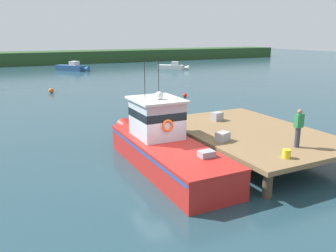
{
  "coord_description": "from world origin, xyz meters",
  "views": [
    {
      "loc": [
        -6.3,
        -12.85,
        5.81
      ],
      "look_at": [
        1.2,
        1.96,
        1.4
      ],
      "focal_mm": 37.06,
      "sensor_mm": 36.0,
      "label": 1
    }
  ],
  "objects_px": {
    "main_fishing_boat": "(163,144)",
    "mooring_buoy_inshore": "(185,95)",
    "crate_single_far": "(217,116)",
    "moored_boat_near_channel": "(72,67)",
    "deckhand_by_the_boat": "(298,127)",
    "crate_single_by_cleat": "(223,136)",
    "bait_bucket": "(286,154)",
    "mooring_buoy_outer": "(51,91)",
    "moored_boat_far_right": "(173,67)"
  },
  "relations": [
    {
      "from": "deckhand_by_the_boat",
      "to": "moored_boat_near_channel",
      "type": "relative_size",
      "value": 0.29
    },
    {
      "from": "crate_single_far",
      "to": "crate_single_by_cleat",
      "type": "bearing_deg",
      "value": -120.89
    },
    {
      "from": "crate_single_by_cleat",
      "to": "moored_boat_far_right",
      "type": "height_order",
      "value": "crate_single_by_cleat"
    },
    {
      "from": "crate_single_far",
      "to": "mooring_buoy_inshore",
      "type": "relative_size",
      "value": 1.45
    },
    {
      "from": "crate_single_by_cleat",
      "to": "bait_bucket",
      "type": "relative_size",
      "value": 1.76
    },
    {
      "from": "crate_single_by_cleat",
      "to": "moored_boat_far_right",
      "type": "xyz_separation_m",
      "value": [
        18.65,
        40.43,
        -0.94
      ]
    },
    {
      "from": "main_fishing_boat",
      "to": "mooring_buoy_outer",
      "type": "bearing_deg",
      "value": 93.25
    },
    {
      "from": "bait_bucket",
      "to": "crate_single_far",
      "type": "bearing_deg",
      "value": 80.18
    },
    {
      "from": "bait_bucket",
      "to": "main_fishing_boat",
      "type": "bearing_deg",
      "value": 127.52
    },
    {
      "from": "main_fishing_boat",
      "to": "mooring_buoy_inshore",
      "type": "relative_size",
      "value": 23.72
    },
    {
      "from": "deckhand_by_the_boat",
      "to": "moored_boat_far_right",
      "type": "xyz_separation_m",
      "value": [
        16.39,
        42.58,
        -1.61
      ]
    },
    {
      "from": "main_fishing_boat",
      "to": "crate_single_by_cleat",
      "type": "height_order",
      "value": "main_fishing_boat"
    },
    {
      "from": "mooring_buoy_inshore",
      "to": "deckhand_by_the_boat",
      "type": "bearing_deg",
      "value": -105.23
    },
    {
      "from": "crate_single_far",
      "to": "moored_boat_near_channel",
      "type": "distance_m",
      "value": 42.6
    },
    {
      "from": "moored_boat_near_channel",
      "to": "mooring_buoy_outer",
      "type": "xyz_separation_m",
      "value": [
        -6.65,
        -21.4,
        -0.29
      ]
    },
    {
      "from": "main_fishing_boat",
      "to": "crate_single_far",
      "type": "bearing_deg",
      "value": 24.8
    },
    {
      "from": "bait_bucket",
      "to": "deckhand_by_the_boat",
      "type": "relative_size",
      "value": 0.21
    },
    {
      "from": "main_fishing_boat",
      "to": "moored_boat_far_right",
      "type": "bearing_deg",
      "value": 61.79
    },
    {
      "from": "mooring_buoy_inshore",
      "to": "crate_single_far",
      "type": "bearing_deg",
      "value": -112.31
    },
    {
      "from": "crate_single_far",
      "to": "moored_boat_near_channel",
      "type": "relative_size",
      "value": 0.11
    },
    {
      "from": "crate_single_far",
      "to": "moored_boat_near_channel",
      "type": "bearing_deg",
      "value": 88.62
    },
    {
      "from": "bait_bucket",
      "to": "mooring_buoy_inshore",
      "type": "height_order",
      "value": "bait_bucket"
    },
    {
      "from": "crate_single_by_cleat",
      "to": "mooring_buoy_inshore",
      "type": "relative_size",
      "value": 1.45
    },
    {
      "from": "crate_single_by_cleat",
      "to": "deckhand_by_the_boat",
      "type": "bearing_deg",
      "value": -43.53
    },
    {
      "from": "crate_single_far",
      "to": "moored_boat_far_right",
      "type": "height_order",
      "value": "crate_single_far"
    },
    {
      "from": "deckhand_by_the_boat",
      "to": "crate_single_far",
      "type": "bearing_deg",
      "value": 93.16
    },
    {
      "from": "moored_boat_near_channel",
      "to": "mooring_buoy_inshore",
      "type": "xyz_separation_m",
      "value": [
        4.25,
        -29.73,
        -0.33
      ]
    },
    {
      "from": "main_fishing_boat",
      "to": "crate_single_by_cleat",
      "type": "distance_m",
      "value": 2.71
    },
    {
      "from": "mooring_buoy_inshore",
      "to": "moored_boat_far_right",
      "type": "bearing_deg",
      "value": 64.85
    },
    {
      "from": "main_fishing_boat",
      "to": "moored_boat_far_right",
      "type": "xyz_separation_m",
      "value": [
        21.0,
        39.15,
        -0.55
      ]
    },
    {
      "from": "crate_single_far",
      "to": "moored_boat_far_right",
      "type": "bearing_deg",
      "value": 65.82
    },
    {
      "from": "crate_single_far",
      "to": "moored_boat_far_right",
      "type": "distance_m",
      "value": 40.74
    },
    {
      "from": "crate_single_by_cleat",
      "to": "mooring_buoy_inshore",
      "type": "distance_m",
      "value": 17.71
    },
    {
      "from": "main_fishing_boat",
      "to": "mooring_buoy_outer",
      "type": "xyz_separation_m",
      "value": [
        -1.32,
        23.18,
        -0.76
      ]
    },
    {
      "from": "bait_bucket",
      "to": "moored_boat_far_right",
      "type": "bearing_deg",
      "value": 67.73
    },
    {
      "from": "crate_single_far",
      "to": "crate_single_by_cleat",
      "type": "relative_size",
      "value": 1.0
    },
    {
      "from": "main_fishing_boat",
      "to": "crate_single_far",
      "type": "xyz_separation_m",
      "value": [
        4.31,
        1.99,
        0.42
      ]
    },
    {
      "from": "main_fishing_boat",
      "to": "crate_single_by_cleat",
      "type": "xyz_separation_m",
      "value": [
        2.35,
        -1.28,
        0.39
      ]
    },
    {
      "from": "crate_single_by_cleat",
      "to": "bait_bucket",
      "type": "xyz_separation_m",
      "value": [
        0.88,
        -2.93,
        -0.03
      ]
    },
    {
      "from": "main_fishing_boat",
      "to": "deckhand_by_the_boat",
      "type": "distance_m",
      "value": 5.84
    },
    {
      "from": "deckhand_by_the_boat",
      "to": "mooring_buoy_outer",
      "type": "bearing_deg",
      "value": 102.56
    },
    {
      "from": "deckhand_by_the_boat",
      "to": "mooring_buoy_inshore",
      "type": "xyz_separation_m",
      "value": [
        4.97,
        18.27,
        -1.85
      ]
    },
    {
      "from": "main_fishing_boat",
      "to": "crate_single_far",
      "type": "distance_m",
      "value": 4.77
    },
    {
      "from": "moored_boat_far_right",
      "to": "deckhand_by_the_boat",
      "type": "bearing_deg",
      "value": -111.05
    },
    {
      "from": "moored_boat_near_channel",
      "to": "mooring_buoy_inshore",
      "type": "relative_size",
      "value": 13.39
    },
    {
      "from": "moored_boat_near_channel",
      "to": "mooring_buoy_inshore",
      "type": "height_order",
      "value": "moored_boat_near_channel"
    },
    {
      "from": "bait_bucket",
      "to": "deckhand_by_the_boat",
      "type": "xyz_separation_m",
      "value": [
        1.37,
        0.79,
        0.69
      ]
    },
    {
      "from": "moored_boat_near_channel",
      "to": "mooring_buoy_outer",
      "type": "bearing_deg",
      "value": -107.27
    },
    {
      "from": "moored_boat_far_right",
      "to": "bait_bucket",
      "type": "bearing_deg",
      "value": -112.27
    },
    {
      "from": "bait_bucket",
      "to": "moored_boat_far_right",
      "type": "height_order",
      "value": "bait_bucket"
    }
  ]
}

